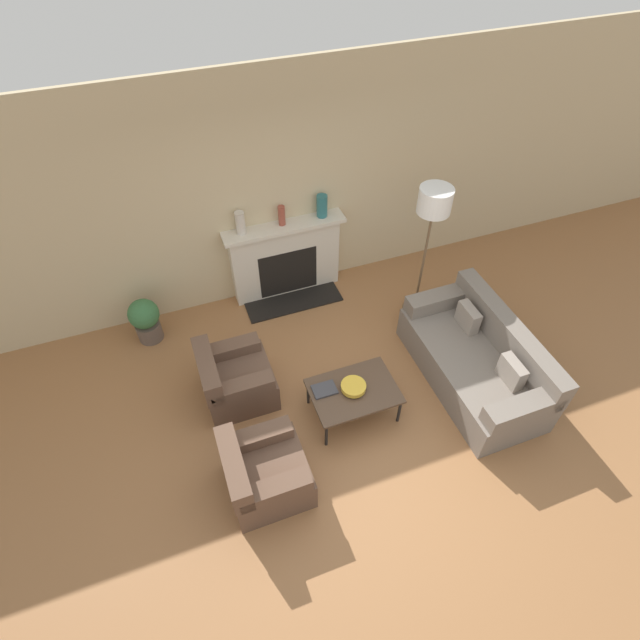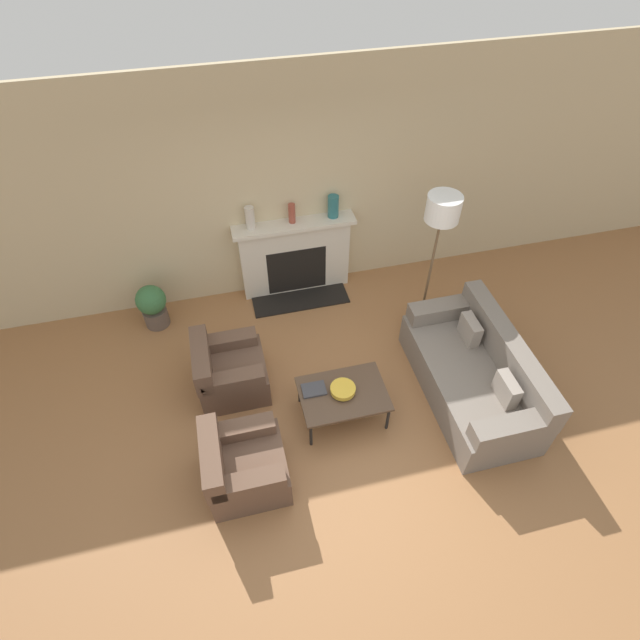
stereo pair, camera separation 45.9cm
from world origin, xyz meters
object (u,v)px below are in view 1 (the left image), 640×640
couch (477,360)px  mantel_vase_left (240,223)px  fireplace (286,260)px  armchair_far (234,379)px  bowl (353,387)px  book (324,390)px  mantel_vase_center_right (322,206)px  potted_plant (145,319)px  coffee_table (354,392)px  mantel_vase_center_left (282,215)px  armchair_near (263,473)px  floor_lamp (433,211)px

couch → mantel_vase_left: mantel_vase_left is taller
fireplace → armchair_far: (-1.06, -1.46, -0.24)m
fireplace → bowl: 2.10m
book → mantel_vase_center_right: (0.72, 2.02, 0.81)m
armchair_far → potted_plant: 1.45m
book → mantel_vase_center_right: bearing=71.3°
couch → potted_plant: size_ratio=3.10×
coffee_table → potted_plant: 2.68m
couch → book: bearing=-95.0°
mantel_vase_left → potted_plant: 1.63m
coffee_table → mantel_vase_center_left: 2.29m
fireplace → potted_plant: fireplace is taller
armchair_far → mantel_vase_center_right: bearing=-46.7°
fireplace → coffee_table: 2.12m
armchair_near → mantel_vase_center_left: 2.98m
bowl → mantel_vase_left: (-0.58, 2.11, 0.78)m
armchair_far → mantel_vase_center_left: 2.03m
mantel_vase_left → couch: bearing=-46.7°
floor_lamp → potted_plant: (-3.29, 0.70, -1.19)m
fireplace → bowl: bearing=-88.3°
fireplace → bowl: size_ratio=5.80×
couch → floor_lamp: size_ratio=1.03×
mantel_vase_center_right → armchair_near: bearing=-120.7°
fireplace → coffee_table: fireplace is taller
couch → coffee_table: size_ratio=2.05×
couch → mantel_vase_center_right: bearing=-154.5°
coffee_table → floor_lamp: (1.38, 1.17, 1.15)m
armchair_near → book: 1.04m
armchair_near → coffee_table: bearing=-65.9°
mantel_vase_center_left → mantel_vase_center_right: mantel_vase_center_right is taller
fireplace → mantel_vase_center_left: mantel_vase_center_left is taller
fireplace → armchair_far: 1.82m
armchair_near → couch: bearing=-80.1°
couch → book: size_ratio=7.38×
couch → floor_lamp: 1.72m
coffee_table → potted_plant: potted_plant is taller
floor_lamp → armchair_near: bearing=-146.2°
couch → floor_lamp: floor_lamp is taller
coffee_table → mantel_vase_center_left: size_ratio=3.60×
armchair_far → bowl: 1.30m
book → potted_plant: size_ratio=0.42×
couch → mantel_vase_left: (-2.06, 2.18, 0.91)m
fireplace → armchair_far: size_ratio=2.05×
coffee_table → mantel_vase_left: bearing=105.3°
armchair_far → potted_plant: bearing=33.1°
armchair_far → potted_plant: (-0.79, 1.21, 0.04)m
couch → mantel_vase_center_left: size_ratio=7.37×
couch → mantel_vase_left: bearing=-136.7°
armchair_far → mantel_vase_center_right: mantel_vase_center_right is taller
potted_plant → bowl: bearing=-44.1°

